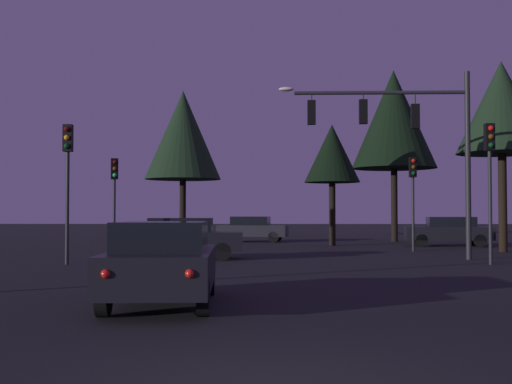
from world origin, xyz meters
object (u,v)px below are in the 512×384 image
at_px(car_far_lane, 449,231).
at_px(tree_right_cluster, 183,135).
at_px(traffic_light_corner_right, 114,186).
at_px(tree_left_far, 332,154).
at_px(traffic_light_corner_left, 413,184).
at_px(traffic_light_median, 490,165).
at_px(tree_center_horizon, 502,108).
at_px(tree_behind_sign, 394,120).
at_px(car_nearside_lane, 163,261).
at_px(traffic_light_far_side, 68,166).
at_px(traffic_signal_mast_arm, 406,130).
at_px(car_crossing_right, 184,238).
at_px(car_parked_lot, 252,229).

bearing_deg(car_far_lane, tree_right_cluster, 147.19).
relative_size(traffic_light_corner_right, tree_left_far, 0.63).
bearing_deg(tree_right_cluster, traffic_light_corner_left, -50.40).
bearing_deg(traffic_light_median, tree_center_horizon, 68.37).
bearing_deg(tree_behind_sign, car_nearside_lane, -108.26).
distance_m(car_nearside_lane, tree_left_far, 24.14).
relative_size(traffic_light_far_side, tree_left_far, 0.72).
bearing_deg(tree_left_far, car_far_lane, -3.56).
distance_m(traffic_signal_mast_arm, car_nearside_lane, 14.79).
xyz_separation_m(traffic_light_median, tree_left_far, (-4.00, 13.26, 1.55)).
bearing_deg(traffic_light_far_side, tree_behind_sign, 53.20).
distance_m(traffic_light_corner_right, car_crossing_right, 5.68).
xyz_separation_m(traffic_light_corner_left, car_crossing_right, (-9.55, -5.35, -2.19)).
bearing_deg(tree_left_far, traffic_light_corner_right, -145.43).
xyz_separation_m(car_far_lane, tree_behind_sign, (-1.76, 5.80, 6.65)).
bearing_deg(tree_right_cluster, car_nearside_lane, -83.02).
bearing_deg(traffic_light_corner_left, tree_right_cluster, 129.60).
xyz_separation_m(traffic_light_median, car_crossing_right, (-10.44, 2.46, -2.49)).
distance_m(traffic_signal_mast_arm, traffic_light_far_side, 12.12).
xyz_separation_m(traffic_light_median, tree_center_horizon, (2.95, 7.45, 3.07)).
relative_size(traffic_light_corner_left, car_far_lane, 0.92).
bearing_deg(tree_center_horizon, traffic_light_far_side, -155.36).
bearing_deg(car_crossing_right, car_nearside_lane, -84.28).
distance_m(car_nearside_lane, car_crossing_right, 12.50).
relative_size(car_nearside_lane, tree_center_horizon, 0.54).
bearing_deg(car_crossing_right, tree_right_cluster, 97.74).
distance_m(traffic_light_corner_right, traffic_light_median, 15.37).
relative_size(traffic_signal_mast_arm, car_parked_lot, 1.61).
bearing_deg(tree_left_far, tree_behind_sign, 51.88).
distance_m(traffic_light_far_side, tree_center_horizon, 18.85).
height_order(traffic_light_corner_right, tree_left_far, tree_left_far).
relative_size(car_crossing_right, car_far_lane, 0.95).
distance_m(car_far_lane, car_parked_lot, 11.59).
bearing_deg(tree_center_horizon, traffic_signal_mast_arm, -136.20).
distance_m(traffic_signal_mast_arm, tree_left_far, 10.94).
xyz_separation_m(traffic_signal_mast_arm, tree_left_far, (-1.75, 10.80, 0.07)).
bearing_deg(traffic_light_far_side, traffic_light_corner_left, 31.87).
xyz_separation_m(car_nearside_lane, tree_right_cluster, (-4.00, 32.66, 6.20)).
height_order(traffic_light_median, tree_right_cluster, tree_right_cluster).
distance_m(car_parked_lot, tree_left_far, 7.63).
bearing_deg(tree_right_cluster, traffic_light_median, -59.83).
bearing_deg(traffic_light_corner_right, car_nearside_lane, -73.74).
bearing_deg(car_far_lane, car_parked_lot, 153.67).
distance_m(car_crossing_right, car_far_lane, 16.24).
bearing_deg(car_far_lane, tree_behind_sign, 106.86).
xyz_separation_m(tree_behind_sign, tree_right_cluster, (-13.45, 4.00, -0.45)).
xyz_separation_m(car_parked_lot, tree_center_horizon, (11.32, -10.57, 5.56)).
distance_m(traffic_light_corner_left, tree_right_cluster, 19.71).
relative_size(car_nearside_lane, tree_left_far, 0.71).
bearing_deg(tree_center_horizon, car_far_lane, 99.78).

